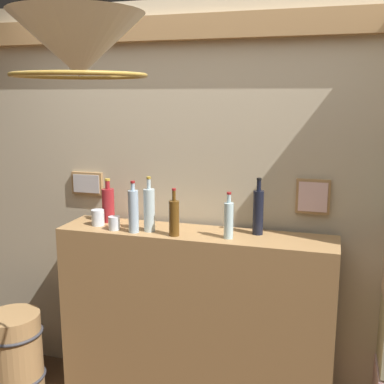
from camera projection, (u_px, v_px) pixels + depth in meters
panelled_rear_partition at (206, 193)px, 3.00m from camera, size 3.64×0.15×2.46m
bar_shelf_unit at (194, 320)px, 2.91m from camera, size 1.64×0.34×1.12m
liquor_bottle_bourbon at (108, 204)px, 3.01m from camera, size 0.08×0.08×0.28m
liquor_bottle_rye at (174, 217)px, 2.71m from camera, size 0.06×0.06×0.28m
liquor_bottle_brandy at (133, 211)px, 2.77m from camera, size 0.06×0.06×0.30m
liquor_bottle_vermouth at (149, 209)px, 2.80m from camera, size 0.07×0.07×0.33m
liquor_bottle_amaro at (258, 211)px, 2.73m from camera, size 0.06×0.06×0.33m
liquor_bottle_whiskey at (229, 219)px, 2.66m from camera, size 0.05×0.05×0.26m
glass_tumbler_rocks at (114, 223)px, 2.84m from camera, size 0.07×0.07×0.08m
glass_tumbler_highball at (98, 218)px, 2.94m from camera, size 0.08×0.08×0.10m
pendant_lamp at (78, 47)px, 1.77m from camera, size 0.51×0.51×0.49m
wooden_barrel at (15, 354)px, 3.07m from camera, size 0.37×0.37×0.54m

